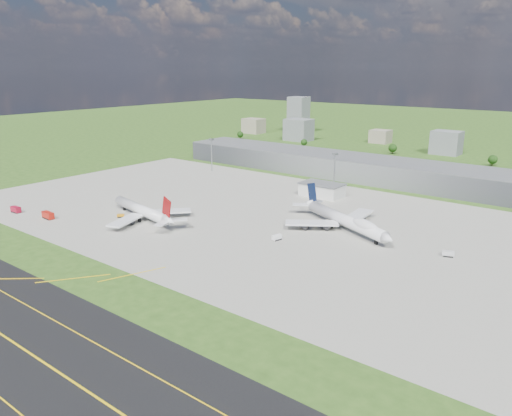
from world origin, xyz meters
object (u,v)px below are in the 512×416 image
Objects in this scene: airliner_red_twin at (143,211)px; van_white_far at (448,254)px; crash_tender at (16,210)px; van_white_near at (277,238)px; fire_truck at (48,216)px; tug_yellow at (121,216)px; airliner_blue_quad at (345,220)px.

van_white_far is (148.46, 45.96, -3.41)m from airliner_red_twin.
crash_tender reaches higher than van_white_near.
fire_truck is 1.29× the size of crash_tender.
airliner_red_twin is 11.63× the size of van_white_far.
airliner_red_twin is 155.45m from van_white_far.
van_white_far reaches higher than tug_yellow.
fire_truck is 2.04× the size of tug_yellow.
airliner_blue_quad is 9.97× the size of crash_tender.
van_white_near is at bearing 18.03° from crash_tender.
airliner_blue_quad is 38.58m from van_white_near.
tug_yellow is 169.18m from van_white_far.
van_white_far is (161.16, 51.48, 0.34)m from tug_yellow.
airliner_red_twin is 9.45× the size of crash_tender.
crash_tender is 231.14m from van_white_far.
van_white_far is at bearing -55.41° from van_white_near.
fire_truck is at bearing -179.42° from tug_yellow.
van_white_near is at bearing -178.33° from van_white_far.
van_white_near is at bearing -26.67° from tug_yellow.
fire_truck is 1.62× the size of van_white_near.
airliner_red_twin is at bearing 115.46° from van_white_near.
crash_tender is 1.59× the size of tug_yellow.
tug_yellow is 0.77× the size of van_white_far.
airliner_blue_quad is 53.67m from van_white_far.
tug_yellow is (-12.69, -5.52, -3.75)m from airliner_red_twin.
airliner_red_twin is 0.95× the size of airliner_blue_quad.
crash_tender is 62.91m from tug_yellow.
airliner_red_twin reaches higher than van_white_near.
airliner_red_twin is 76.75m from crash_tender.
airliner_blue_quad is at bearing -13.29° from tug_yellow.
van_white_far reaches higher than van_white_near.
van_white_far is at bearing -151.34° from airliner_red_twin.
tug_yellow is at bearing 45.32° from fire_truck.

